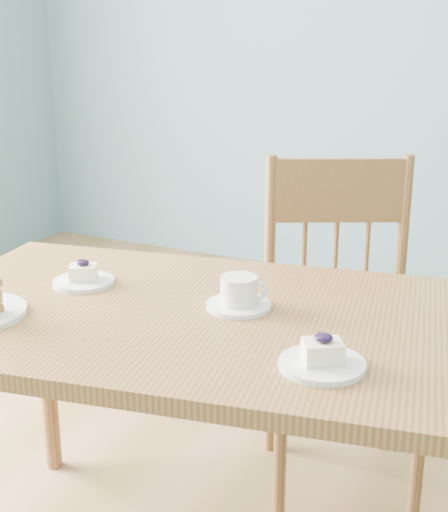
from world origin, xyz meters
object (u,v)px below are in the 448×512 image
object	(u,v)px
dining_chair	(341,325)
cheesecake_plate_far	(84,278)
cheesecake_plate_near	(322,359)
coffee_cup	(240,295)
dining_table	(208,342)

from	to	relation	value
dining_chair	cheesecake_plate_far	world-z (taller)	dining_chair
cheesecake_plate_near	coffee_cup	world-z (taller)	coffee_cup
cheesecake_plate_near	dining_table	bearing A→B (deg)	155.46
cheesecake_plate_far	coffee_cup	world-z (taller)	coffee_cup
dining_table	dining_chair	size ratio (longest dim) A/B	1.50
dining_chair	cheesecake_plate_far	bearing A→B (deg)	-160.05
cheesecake_plate_near	cheesecake_plate_far	bearing A→B (deg)	165.65
cheesecake_plate_far	cheesecake_plate_near	bearing A→B (deg)	-14.35
cheesecake_plate_near	cheesecake_plate_far	world-z (taller)	cheesecake_plate_near
cheesecake_plate_far	dining_chair	bearing A→B (deg)	47.06
dining_chair	cheesecake_plate_near	distance (m)	0.76
cheesecake_plate_near	dining_chair	bearing A→B (deg)	103.95
cheesecake_plate_near	coffee_cup	bearing A→B (deg)	142.66
dining_chair	coffee_cup	world-z (taller)	dining_chair
coffee_cup	dining_chair	bearing A→B (deg)	56.74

